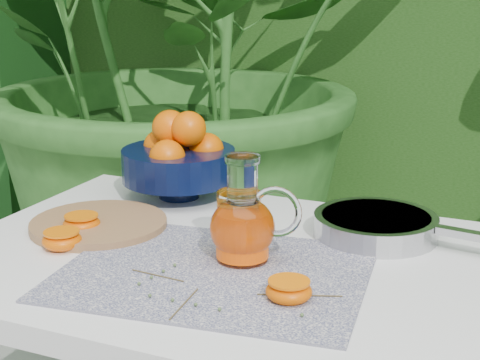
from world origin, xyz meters
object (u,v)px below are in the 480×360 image
at_px(white_table, 235,299).
at_px(juice_pitcher, 244,225).
at_px(fruit_bowl, 179,157).
at_px(cutting_board, 99,224).
at_px(saute_pan, 377,225).

relative_size(white_table, juice_pitcher, 5.56).
bearing_deg(white_table, juice_pitcher, -39.51).
xyz_separation_m(fruit_bowl, juice_pitcher, (0.27, -0.28, -0.02)).
relative_size(cutting_board, juice_pitcher, 1.43).
height_order(cutting_board, saute_pan, saute_pan).
bearing_deg(white_table, fruit_bowl, 133.09).
xyz_separation_m(fruit_bowl, saute_pan, (0.45, -0.08, -0.06)).
xyz_separation_m(white_table, saute_pan, (0.20, 0.19, 0.10)).
height_order(white_table, juice_pitcher, juice_pitcher).
distance_m(white_table, juice_pitcher, 0.15).
relative_size(white_table, fruit_bowl, 3.80).
distance_m(cutting_board, fruit_bowl, 0.26).
relative_size(juice_pitcher, saute_pan, 0.44).
distance_m(cutting_board, juice_pitcher, 0.33).
relative_size(cutting_board, saute_pan, 0.63).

